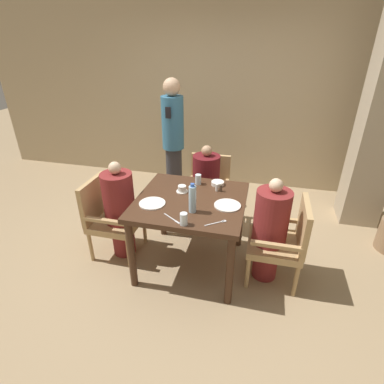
# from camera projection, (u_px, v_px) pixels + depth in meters

# --- Properties ---
(ground_plane) EXTENTS (16.00, 16.00, 0.00)m
(ground_plane) POSITION_uv_depth(u_px,v_px,m) (191.00, 262.00, 3.22)
(ground_plane) COLOR #9E8460
(wall_back) EXTENTS (8.00, 0.06, 2.80)m
(wall_back) POSITION_uv_depth(u_px,v_px,m) (226.00, 94.00, 4.46)
(wall_back) COLOR tan
(wall_back) RESTS_ON ground_plane
(pillar_stone) EXTENTS (0.44, 0.44, 2.70)m
(pillar_stone) POSITION_uv_depth(u_px,v_px,m) (383.00, 116.00, 3.40)
(pillar_stone) COLOR tan
(pillar_stone) RESTS_ON ground_plane
(dining_table) EXTENTS (1.03, 1.00, 0.78)m
(dining_table) POSITION_uv_depth(u_px,v_px,m) (191.00, 209.00, 2.91)
(dining_table) COLOR #422819
(dining_table) RESTS_ON ground_plane
(chair_left_side) EXTENTS (0.50, 0.50, 0.86)m
(chair_left_side) POSITION_uv_depth(u_px,v_px,m) (109.00, 215.00, 3.20)
(chair_left_side) COLOR tan
(chair_left_side) RESTS_ON ground_plane
(diner_in_left_chair) EXTENTS (0.32, 0.32, 1.08)m
(diner_in_left_chair) POSITION_uv_depth(u_px,v_px,m) (120.00, 209.00, 3.12)
(diner_in_left_chair) COLOR maroon
(diner_in_left_chair) RESTS_ON ground_plane
(chair_far_side) EXTENTS (0.50, 0.50, 0.86)m
(chair_far_side) POSITION_uv_depth(u_px,v_px,m) (208.00, 188.00, 3.77)
(chair_far_side) COLOR tan
(chair_far_side) RESTS_ON ground_plane
(diner_in_far_chair) EXTENTS (0.32, 0.32, 1.07)m
(diner_in_far_chair) POSITION_uv_depth(u_px,v_px,m) (206.00, 187.00, 3.61)
(diner_in_far_chair) COLOR #5B1419
(diner_in_far_chair) RESTS_ON ground_plane
(chair_right_side) EXTENTS (0.50, 0.50, 0.86)m
(chair_right_side) POSITION_uv_depth(u_px,v_px,m) (284.00, 239.00, 2.81)
(chair_right_side) COLOR tan
(chair_right_side) RESTS_ON ground_plane
(diner_in_right_chair) EXTENTS (0.32, 0.32, 1.07)m
(diner_in_right_chair) POSITION_uv_depth(u_px,v_px,m) (270.00, 230.00, 2.80)
(diner_in_right_chair) COLOR maroon
(diner_in_right_chair) RESTS_ON ground_plane
(standing_host) EXTENTS (0.29, 0.33, 1.71)m
(standing_host) POSITION_uv_depth(u_px,v_px,m) (173.00, 140.00, 4.04)
(standing_host) COLOR #2D2D33
(standing_host) RESTS_ON ground_plane
(plate_main_left) EXTENTS (0.25, 0.25, 0.01)m
(plate_main_left) POSITION_uv_depth(u_px,v_px,m) (152.00, 203.00, 2.77)
(plate_main_left) COLOR white
(plate_main_left) RESTS_ON dining_table
(plate_main_right) EXTENTS (0.25, 0.25, 0.01)m
(plate_main_right) POSITION_uv_depth(u_px,v_px,m) (227.00, 205.00, 2.74)
(plate_main_right) COLOR white
(plate_main_right) RESTS_ON dining_table
(teacup_with_saucer) EXTENTS (0.12, 0.12, 0.07)m
(teacup_with_saucer) POSITION_uv_depth(u_px,v_px,m) (182.00, 189.00, 2.98)
(teacup_with_saucer) COLOR white
(teacup_with_saucer) RESTS_ON dining_table
(bowl_small) EXTENTS (0.13, 0.13, 0.04)m
(bowl_small) POSITION_uv_depth(u_px,v_px,m) (218.00, 183.00, 3.12)
(bowl_small) COLOR white
(bowl_small) RESTS_ON dining_table
(water_bottle) EXTENTS (0.07, 0.07, 0.27)m
(water_bottle) POSITION_uv_depth(u_px,v_px,m) (192.00, 199.00, 2.59)
(water_bottle) COLOR #A3C6DB
(water_bottle) RESTS_ON dining_table
(glass_tall_near) EXTENTS (0.06, 0.06, 0.11)m
(glass_tall_near) POSITION_uv_depth(u_px,v_px,m) (198.00, 179.00, 3.13)
(glass_tall_near) COLOR silver
(glass_tall_near) RESTS_ON dining_table
(glass_tall_mid) EXTENTS (0.06, 0.06, 0.11)m
(glass_tall_mid) POSITION_uv_depth(u_px,v_px,m) (184.00, 219.00, 2.44)
(glass_tall_mid) COLOR silver
(glass_tall_mid) RESTS_ON dining_table
(salt_shaker) EXTENTS (0.03, 0.03, 0.08)m
(salt_shaker) POSITION_uv_depth(u_px,v_px,m) (217.00, 188.00, 2.99)
(salt_shaker) COLOR white
(salt_shaker) RESTS_ON dining_table
(pepper_shaker) EXTENTS (0.03, 0.03, 0.07)m
(pepper_shaker) POSITION_uv_depth(u_px,v_px,m) (221.00, 188.00, 2.99)
(pepper_shaker) COLOR #4C3D2D
(pepper_shaker) RESTS_ON dining_table
(fork_beside_plate) EXTENTS (0.17, 0.13, 0.00)m
(fork_beside_plate) POSITION_uv_depth(u_px,v_px,m) (218.00, 223.00, 2.49)
(fork_beside_plate) COLOR silver
(fork_beside_plate) RESTS_ON dining_table
(knife_beside_plate) EXTENTS (0.18, 0.13, 0.00)m
(knife_beside_plate) POSITION_uv_depth(u_px,v_px,m) (173.00, 219.00, 2.54)
(knife_beside_plate) COLOR silver
(knife_beside_plate) RESTS_ON dining_table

